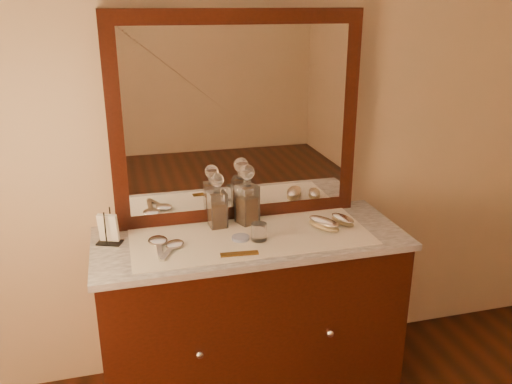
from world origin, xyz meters
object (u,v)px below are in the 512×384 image
at_px(pin_dish, 241,238).
at_px(napkin_rack, 109,230).
at_px(hand_mirror_inner, 173,246).
at_px(dresser_cabinet, 251,317).
at_px(comb, 239,254).
at_px(hand_mirror_outer, 158,242).
at_px(brush_near, 324,223).
at_px(decanter_right, 247,201).
at_px(decanter_left, 217,206).
at_px(mirror_frame, 237,119).
at_px(brush_far, 343,220).

bearing_deg(pin_dish, napkin_rack, 168.22).
bearing_deg(hand_mirror_inner, dresser_cabinet, 7.24).
xyz_separation_m(comb, hand_mirror_outer, (-0.33, 0.20, 0.01)).
relative_size(brush_near, hand_mirror_outer, 0.85).
bearing_deg(decanter_right, decanter_left, -177.05).
height_order(mirror_frame, decanter_right, mirror_frame).
xyz_separation_m(dresser_cabinet, napkin_rack, (-0.63, 0.08, 0.51)).
height_order(brush_near, hand_mirror_inner, brush_near).
height_order(mirror_frame, napkin_rack, mirror_frame).
bearing_deg(brush_far, napkin_rack, 176.30).
xyz_separation_m(brush_near, hand_mirror_outer, (-0.78, 0.02, -0.01)).
distance_m(mirror_frame, decanter_left, 0.43).
height_order(brush_far, hand_mirror_outer, brush_far).
distance_m(mirror_frame, comb, 0.66).
bearing_deg(mirror_frame, pin_dish, -101.22).
distance_m(mirror_frame, decanter_right, 0.40).
bearing_deg(comb, brush_far, 24.50).
height_order(decanter_right, hand_mirror_inner, decanter_right).
xyz_separation_m(pin_dish, hand_mirror_inner, (-0.31, -0.01, 0.00)).
height_order(decanter_left, decanter_right, decanter_right).
relative_size(dresser_cabinet, pin_dish, 17.27).
bearing_deg(hand_mirror_inner, comb, -28.12).
relative_size(pin_dish, decanter_left, 0.30).
xyz_separation_m(decanter_left, decanter_right, (0.15, 0.01, 0.01)).
bearing_deg(decanter_left, brush_far, -11.88).
bearing_deg(mirror_frame, brush_far, -26.49).
relative_size(decanter_left, brush_far, 1.72).
xyz_separation_m(mirror_frame, decanter_left, (-0.13, -0.11, -0.39)).
distance_m(dresser_cabinet, napkin_rack, 0.81).
xyz_separation_m(decanter_left, brush_far, (0.59, -0.13, -0.08)).
bearing_deg(napkin_rack, brush_near, -5.72).
bearing_deg(brush_far, mirror_frame, 153.51).
distance_m(dresser_cabinet, decanter_left, 0.58).
bearing_deg(brush_near, decanter_right, 154.51).
bearing_deg(hand_mirror_inner, brush_far, 3.98).
bearing_deg(dresser_cabinet, brush_near, -2.63).
distance_m(comb, brush_far, 0.60).
bearing_deg(pin_dish, mirror_frame, 78.78).
bearing_deg(mirror_frame, brush_near, -36.10).
relative_size(brush_near, brush_far, 1.22).
distance_m(brush_far, hand_mirror_outer, 0.89).
relative_size(mirror_frame, brush_far, 7.63).
height_order(pin_dish, hand_mirror_outer, hand_mirror_outer).
distance_m(decanter_right, hand_mirror_outer, 0.48).
bearing_deg(decanter_right, brush_near, -25.49).
bearing_deg(decanter_right, hand_mirror_inner, -153.60).
bearing_deg(brush_near, brush_far, 14.45).
distance_m(brush_far, hand_mirror_inner, 0.83).
distance_m(napkin_rack, hand_mirror_outer, 0.23).
xyz_separation_m(comb, decanter_right, (0.12, 0.33, 0.11)).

